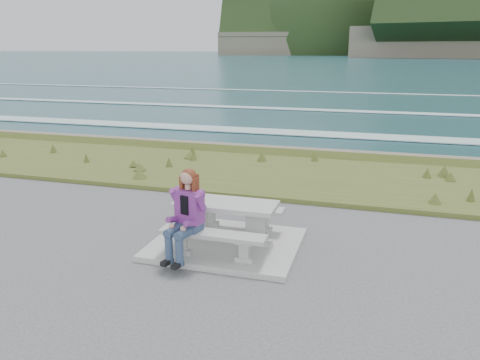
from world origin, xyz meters
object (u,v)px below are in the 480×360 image
at_px(picnic_table, 226,211).
at_px(bench_landward, 213,238).
at_px(seated_woman, 184,227).
at_px(bench_seaward, 237,211).

bearing_deg(picnic_table, bench_landward, -90.00).
bearing_deg(picnic_table, seated_woman, -117.93).
distance_m(picnic_table, seated_woman, 0.95).
bearing_deg(seated_woman, bench_landward, 31.34).
xyz_separation_m(picnic_table, bench_landward, (0.00, -0.70, -0.23)).
bearing_deg(bench_landward, bench_seaward, 90.00).
xyz_separation_m(bench_seaward, seated_woman, (-0.44, -1.54, 0.20)).
relative_size(picnic_table, bench_landward, 1.00).
bearing_deg(bench_seaward, seated_woman, -106.12).
distance_m(picnic_table, bench_seaward, 0.74).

